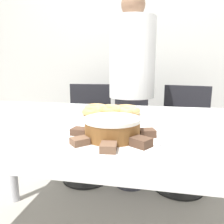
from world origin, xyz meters
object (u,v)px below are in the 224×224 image
(person_standing, at_px, (132,91))
(frosted_cake, at_px, (112,128))
(plate_cake, at_px, (112,139))
(office_chair_right, at_px, (182,141))
(office_chair_left, at_px, (87,135))
(plate_donuts, at_px, (112,115))

(person_standing, distance_m, frosted_cake, 1.09)
(person_standing, xyz_separation_m, plate_cake, (0.05, -1.09, -0.05))
(office_chair_right, bearing_deg, frosted_cake, -93.01)
(person_standing, bearing_deg, office_chair_right, 10.87)
(office_chair_left, xyz_separation_m, office_chair_right, (0.85, -0.00, 0.00))
(plate_cake, distance_m, frosted_cake, 0.04)
(plate_cake, bearing_deg, office_chair_right, 72.10)
(plate_cake, xyz_separation_m, frosted_cake, (-0.00, 0.00, 0.04))
(plate_cake, height_order, plate_donuts, same)
(plate_cake, xyz_separation_m, plate_donuts, (-0.08, 0.38, 0.00))
(person_standing, height_order, frosted_cake, person_standing)
(office_chair_right, bearing_deg, plate_donuts, -105.02)
(office_chair_left, bearing_deg, person_standing, -14.00)
(plate_cake, distance_m, plate_donuts, 0.39)
(office_chair_left, xyz_separation_m, frosted_cake, (0.47, -1.18, 0.42))
(office_chair_right, bearing_deg, plate_cake, -93.01)
(person_standing, relative_size, plate_cake, 4.87)
(person_standing, relative_size, office_chair_right, 1.83)
(person_standing, height_order, plate_cake, person_standing)
(person_standing, bearing_deg, frosted_cake, -87.33)
(plate_donuts, bearing_deg, office_chair_right, 60.09)
(plate_donuts, bearing_deg, plate_cake, -78.58)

